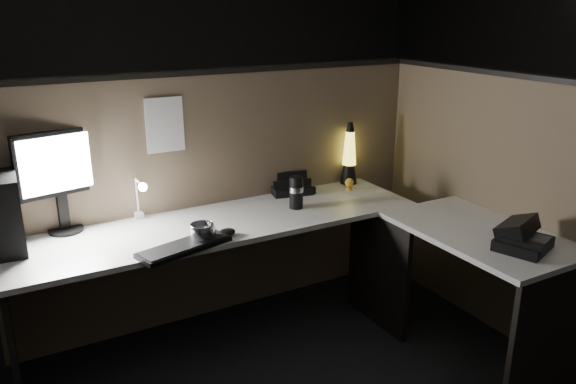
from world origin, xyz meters
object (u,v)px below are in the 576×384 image
pc_tower (3,212)px  keyboard (184,247)px  monitor (58,172)px  lava_lamp (349,158)px  desk_phone (521,237)px

pc_tower → keyboard: pc_tower is taller
monitor → keyboard: 0.79m
pc_tower → monitor: monitor is taller
pc_tower → lava_lamp: lava_lamp is taller
pc_tower → keyboard: bearing=-27.8°
monitor → desk_phone: 2.36m
desk_phone → keyboard: bearing=131.9°
monitor → lava_lamp: (1.81, -0.04, -0.15)m
pc_tower → keyboard: (0.76, -0.43, -0.18)m
pc_tower → desk_phone: 2.53m
lava_lamp → pc_tower: bearing=-178.1°
desk_phone → pc_tower: bearing=131.4°
monitor → lava_lamp: size_ratio=1.30×
pc_tower → lava_lamp: size_ratio=0.91×
pc_tower → lava_lamp: bearing=4.0°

